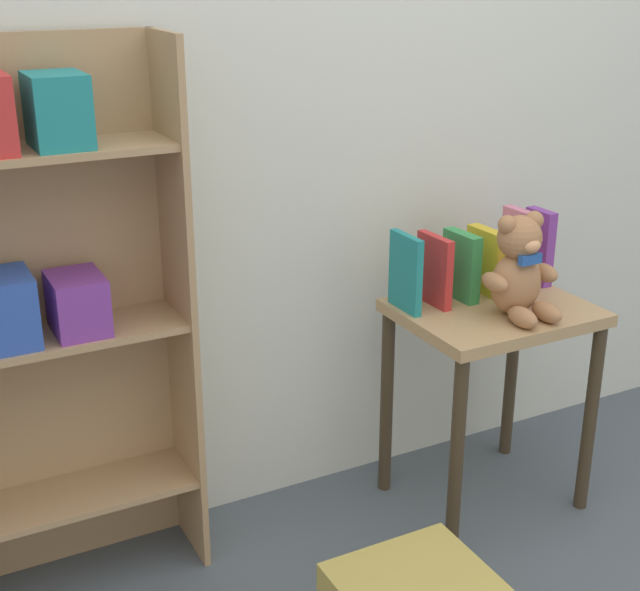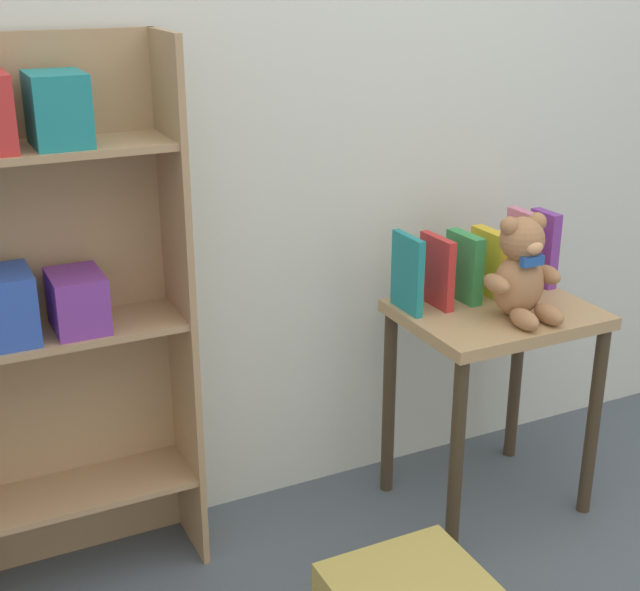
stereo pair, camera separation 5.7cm
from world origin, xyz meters
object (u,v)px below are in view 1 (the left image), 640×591
object	(u,v)px
book_standing_red	(434,270)
book_standing_yellow	(486,261)
bookshelf_side	(38,300)
teddy_bear	(519,270)
display_table	(492,344)
book_standing_purple	(539,247)
book_standing_teal	(406,273)
book_standing_pink	(515,249)
book_standing_green	(461,266)

from	to	relation	value
book_standing_red	book_standing_yellow	world-z (taller)	book_standing_red
bookshelf_side	teddy_bear	world-z (taller)	bookshelf_side
teddy_bear	book_standing_red	distance (m)	0.24
display_table	book_standing_red	distance (m)	0.29
book_standing_yellow	teddy_bear	bearing A→B (deg)	-101.71
book_standing_red	book_standing_purple	xyz separation A→B (m)	(0.39, 0.00, 0.01)
book_standing_teal	book_standing_yellow	xyz separation A→B (m)	(0.29, 0.01, -0.01)
teddy_bear	book_standing_purple	world-z (taller)	teddy_bear
book_standing_teal	book_standing_red	size ratio (longest dim) A/B	1.08
display_table	book_standing_pink	world-z (taller)	book_standing_pink
book_standing_teal	book_standing_purple	size ratio (longest dim) A/B	0.96
display_table	book_standing_yellow	xyz separation A→B (m)	(0.05, 0.12, 0.22)
book_standing_yellow	book_standing_pink	xyz separation A→B (m)	(0.10, -0.01, 0.03)
book_standing_teal	display_table	bearing A→B (deg)	-23.69
teddy_bear	bookshelf_side	bearing A→B (deg)	166.40
book_standing_teal	book_standing_yellow	size ratio (longest dim) A/B	1.14
display_table	book_standing_red	xyz separation A→B (m)	(-0.15, 0.10, 0.22)
teddy_bear	book_standing_teal	bearing A→B (deg)	145.27
book_standing_pink	book_standing_teal	bearing A→B (deg)	178.22
teddy_bear	book_standing_pink	xyz separation A→B (m)	(0.13, 0.18, -0.01)
bookshelf_side	book_standing_green	distance (m)	1.20
bookshelf_side	book_standing_red	xyz separation A→B (m)	(1.09, -0.12, -0.06)
bookshelf_side	book_standing_yellow	distance (m)	1.29
teddy_bear	book_standing_green	xyz separation A→B (m)	(-0.07, 0.18, -0.03)
display_table	book_standing_pink	size ratio (longest dim) A/B	2.57
bookshelf_side	display_table	distance (m)	1.29
book_standing_purple	display_table	bearing A→B (deg)	-158.06
display_table	book_standing_purple	world-z (taller)	book_standing_purple
teddy_bear	book_standing_red	bearing A→B (deg)	132.31
book_standing_teal	book_standing_pink	size ratio (longest dim) A/B	0.89
book_standing_green	book_standing_yellow	size ratio (longest dim) A/B	1.03
book_standing_red	book_standing_pink	xyz separation A→B (m)	(0.29, -0.00, 0.02)
display_table	book_standing_yellow	bearing A→B (deg)	67.13
book_standing_green	book_standing_red	bearing A→B (deg)	178.96
book_standing_teal	book_standing_purple	xyz separation A→B (m)	(0.49, 0.00, 0.00)
book_standing_pink	book_standing_purple	distance (m)	0.10
display_table	book_standing_purple	distance (m)	0.36
bookshelf_side	book_standing_pink	distance (m)	1.39
book_standing_teal	book_standing_purple	distance (m)	0.49
bookshelf_side	book_standing_purple	world-z (taller)	bookshelf_side
book_standing_teal	book_standing_red	bearing A→B (deg)	-1.27
display_table	book_standing_pink	bearing A→B (deg)	34.87
book_standing_purple	bookshelf_side	bearing A→B (deg)	173.57
teddy_bear	book_standing_yellow	world-z (taller)	teddy_bear
book_standing_pink	book_standing_red	bearing A→B (deg)	178.37
bookshelf_side	book_standing_green	size ratio (longest dim) A/B	7.09
book_standing_teal	book_standing_green	xyz separation A→B (m)	(0.19, 0.00, -0.01)
book_standing_pink	book_standing_purple	world-z (taller)	book_standing_pink
display_table	book_standing_purple	xyz separation A→B (m)	(0.24, 0.11, 0.24)
book_standing_teal	book_standing_purple	world-z (taller)	book_standing_purple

